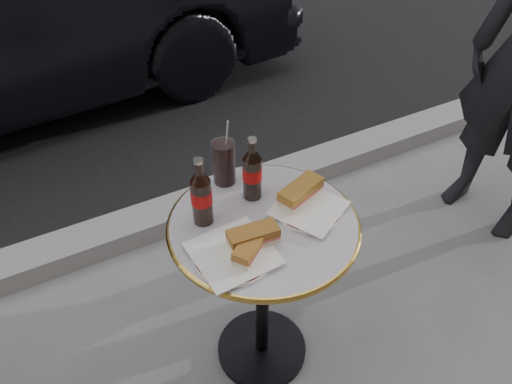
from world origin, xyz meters
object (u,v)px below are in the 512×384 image
plate_left (233,255)px  cola_bottle_right (252,168)px  bistro_table (262,294)px  cola_bottle_left (201,191)px  plate_right (309,210)px  cola_glass (224,162)px

plate_left → cola_bottle_right: cola_bottle_right is taller
bistro_table → cola_bottle_left: bearing=149.5°
bistro_table → plate_right: (0.15, -0.03, 0.37)m
cola_bottle_left → cola_bottle_right: bearing=9.5°
cola_bottle_left → bistro_table: bearing=-30.5°
plate_left → cola_bottle_left: size_ratio=0.99×
cola_bottle_left → cola_bottle_right: size_ratio=1.04×
cola_bottle_left → plate_right: bearing=-21.1°
cola_bottle_left → cola_glass: 0.21m
cola_bottle_right → cola_bottle_left: bearing=-170.5°
plate_right → cola_bottle_left: size_ratio=0.89×
cola_bottle_left → cola_bottle_right: cola_bottle_left is taller
cola_glass → cola_bottle_right: bearing=-67.7°
bistro_table → plate_left: plate_left is taller
cola_glass → cola_bottle_left: bearing=-134.5°
cola_bottle_left → cola_glass: (0.15, 0.15, -0.04)m
cola_bottle_left → cola_glass: cola_bottle_left is taller
plate_left → cola_bottle_left: 0.22m
plate_right → cola_glass: 0.33m
plate_right → cola_bottle_right: cola_bottle_right is taller
cola_bottle_left → plate_left: bearing=-85.7°
plate_left → cola_glass: 0.37m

